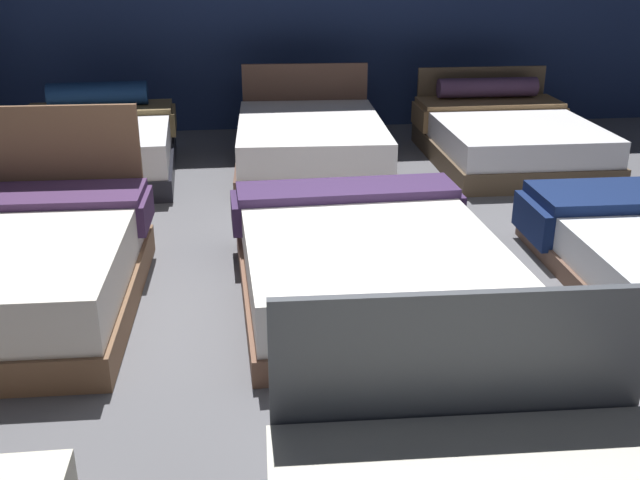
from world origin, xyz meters
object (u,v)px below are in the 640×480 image
object	(u,v)px
bed_6	(96,147)
bed_7	(311,144)
bed_4	(366,261)
bed_8	(507,137)
bed_3	(16,268)

from	to	relation	value
bed_6	bed_7	size ratio (longest dim) A/B	0.91
bed_4	bed_6	size ratio (longest dim) A/B	1.03
bed_7	bed_8	bearing A→B (deg)	3.35
bed_4	bed_6	distance (m)	3.74
bed_3	bed_4	xyz separation A→B (m)	(2.23, -0.07, -0.04)
bed_3	bed_4	distance (m)	2.23
bed_4	bed_7	world-z (taller)	bed_7
bed_7	bed_8	world-z (taller)	bed_7
bed_3	bed_7	xyz separation A→B (m)	(2.20, 2.93, -0.02)
bed_4	bed_6	xyz separation A→B (m)	(-2.19, 3.03, 0.05)
bed_8	bed_6	bearing A→B (deg)	-179.21
bed_4	bed_7	bearing A→B (deg)	89.39
bed_3	bed_6	distance (m)	2.96
bed_3	bed_6	xyz separation A→B (m)	(0.04, 2.96, 0.00)
bed_7	bed_6	bearing A→B (deg)	-177.93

